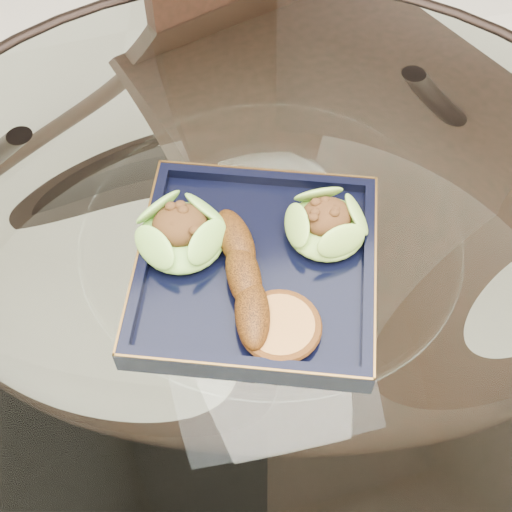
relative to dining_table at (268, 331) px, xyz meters
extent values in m
plane|color=silver|center=(0.00, 0.00, -0.60)|extent=(4.00, 4.00, 0.00)
cylinder|color=white|center=(0.00, 0.00, 0.16)|extent=(1.10, 1.10, 0.01)
torus|color=black|center=(0.00, 0.00, 0.16)|extent=(1.13, 1.13, 0.02)
torus|color=black|center=(0.00, 0.00, -0.48)|extent=(0.81, 0.81, 0.02)
cylinder|color=black|center=(0.28, 0.28, -0.22)|extent=(0.04, 0.04, 0.75)
cylinder|color=black|center=(-0.28, 0.28, -0.22)|extent=(0.04, 0.04, 0.75)
cube|color=black|center=(0.17, 0.36, -0.14)|extent=(0.53, 0.53, 0.04)
cube|color=black|center=(0.11, 0.53, 0.13)|extent=(0.38, 0.17, 0.45)
cylinder|color=black|center=(0.07, 0.13, -0.38)|extent=(0.03, 0.03, 0.44)
cylinder|color=black|center=(0.40, 0.26, -0.38)|extent=(0.03, 0.03, 0.44)
cylinder|color=black|center=(-0.05, 0.46, -0.38)|extent=(0.03, 0.03, 0.44)
cylinder|color=black|center=(0.27, 0.59, -0.38)|extent=(0.03, 0.03, 0.44)
cube|color=black|center=(-0.02, -0.01, 0.17)|extent=(0.34, 0.34, 0.02)
ellipsoid|color=#5C932A|center=(-0.10, 0.04, 0.20)|extent=(0.12, 0.12, 0.04)
ellipsoid|color=#669D2D|center=(0.07, 0.01, 0.20)|extent=(0.12, 0.12, 0.03)
ellipsoid|color=#5A2C09|center=(-0.04, -0.03, 0.20)|extent=(0.04, 0.18, 0.03)
cylinder|color=#B0733A|center=(-0.01, -0.10, 0.19)|extent=(0.10, 0.10, 0.01)
camera|label=1|loc=(-0.12, -0.45, 0.86)|focal=50.00mm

